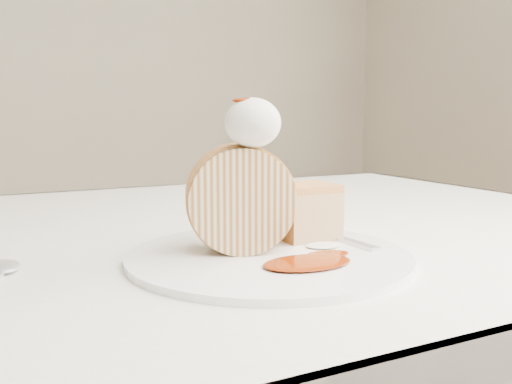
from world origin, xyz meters
TOP-DOWN VIEW (x-y plane):
  - table at (0.00, 0.20)m, footprint 1.40×0.90m
  - plate at (0.05, 0.00)m, footprint 0.30×0.30m
  - roulade_slice at (0.03, 0.03)m, footprint 0.12×0.09m
  - cake_chunk at (0.12, 0.04)m, footprint 0.07×0.06m
  - whipped_cream at (0.03, 0.01)m, footprint 0.06×0.06m
  - caramel_drizzle at (0.02, 0.01)m, footprint 0.03×0.02m
  - caramel_pool at (0.06, -0.06)m, footprint 0.09×0.06m
  - fork at (0.15, 0.02)m, footprint 0.03×0.18m

SIDE VIEW (x-z plane):
  - table at x=0.00m, z-range 0.29..1.04m
  - plate at x=0.05m, z-range 0.75..0.76m
  - fork at x=0.15m, z-range 0.76..0.76m
  - caramel_pool at x=0.06m, z-range 0.76..0.76m
  - cake_chunk at x=0.12m, z-range 0.76..0.81m
  - roulade_slice at x=0.03m, z-range 0.76..0.87m
  - whipped_cream at x=0.03m, z-range 0.87..0.92m
  - caramel_drizzle at x=0.02m, z-range 0.92..0.93m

